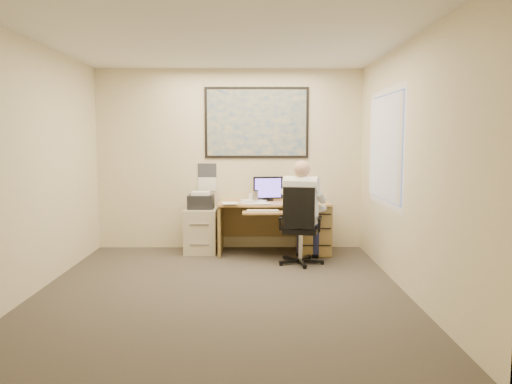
{
  "coord_description": "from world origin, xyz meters",
  "views": [
    {
      "loc": [
        0.34,
        -5.3,
        1.65
      ],
      "look_at": [
        0.39,
        1.3,
        0.95
      ],
      "focal_mm": 35.0,
      "sensor_mm": 36.0,
      "label": 1
    }
  ],
  "objects_px": {
    "desk": "(296,223)",
    "person": "(301,212)",
    "office_chair": "(302,242)",
    "filing_cabinet": "(201,226)"
  },
  "relations": [
    {
      "from": "office_chair",
      "to": "person",
      "type": "height_order",
      "value": "person"
    },
    {
      "from": "desk",
      "to": "person",
      "type": "height_order",
      "value": "person"
    },
    {
      "from": "desk",
      "to": "office_chair",
      "type": "distance_m",
      "value": 0.73
    },
    {
      "from": "desk",
      "to": "office_chair",
      "type": "bearing_deg",
      "value": -89.43
    },
    {
      "from": "person",
      "to": "office_chair",
      "type": "bearing_deg",
      "value": -60.86
    },
    {
      "from": "desk",
      "to": "person",
      "type": "distance_m",
      "value": 0.68
    },
    {
      "from": "desk",
      "to": "office_chair",
      "type": "relative_size",
      "value": 1.53
    },
    {
      "from": "desk",
      "to": "filing_cabinet",
      "type": "distance_m",
      "value": 1.4
    },
    {
      "from": "filing_cabinet",
      "to": "person",
      "type": "relative_size",
      "value": 0.65
    },
    {
      "from": "desk",
      "to": "person",
      "type": "bearing_deg",
      "value": -90.31
    }
  ]
}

